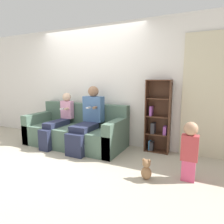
{
  "coord_description": "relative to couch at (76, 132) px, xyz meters",
  "views": [
    {
      "loc": [
        2.38,
        -2.85,
        1.4
      ],
      "look_at": [
        0.72,
        0.62,
        0.77
      ],
      "focal_mm": 32.0,
      "sensor_mm": 36.0,
      "label": 1
    }
  ],
  "objects": [
    {
      "name": "ground_plane",
      "position": [
        0.11,
        -0.57,
        -0.29
      ],
      "size": [
        14.0,
        14.0,
        0.0
      ],
      "primitive_type": "plane",
      "color": "#B2A893"
    },
    {
      "name": "curtain_panel",
      "position": [
        2.5,
        0.44,
        0.81
      ],
      "size": [
        0.85,
        0.04,
        2.2
      ],
      "color": "beige",
      "rests_on": "ground_plane"
    },
    {
      "name": "child_seated",
      "position": [
        -0.34,
        -0.14,
        0.27
      ],
      "size": [
        0.28,
        0.88,
        1.11
      ],
      "color": "#232842",
      "rests_on": "ground_plane"
    },
    {
      "name": "back_wall",
      "position": [
        0.11,
        0.49,
        0.98
      ],
      "size": [
        10.0,
        0.06,
        2.55
      ],
      "color": "silver",
      "rests_on": "ground_plane"
    },
    {
      "name": "toddler_standing",
      "position": [
        2.32,
        -0.59,
        0.16
      ],
      "size": [
        0.22,
        0.19,
        0.84
      ],
      "color": "#DB4C75",
      "rests_on": "ground_plane"
    },
    {
      "name": "adult_seated",
      "position": [
        0.37,
        -0.1,
        0.36
      ],
      "size": [
        0.42,
        0.86,
        1.27
      ],
      "color": "#232842",
      "rests_on": "ground_plane"
    },
    {
      "name": "couch",
      "position": [
        0.0,
        0.0,
        0.0
      ],
      "size": [
        2.12,
        0.93,
        0.87
      ],
      "color": "#4C6656",
      "rests_on": "ground_plane"
    },
    {
      "name": "teddy_bear",
      "position": [
        1.79,
        -0.82,
        -0.15
      ],
      "size": [
        0.15,
        0.12,
        0.3
      ],
      "color": "#936B47",
      "rests_on": "ground_plane"
    },
    {
      "name": "bookshelf",
      "position": [
        1.65,
        0.37,
        0.35
      ],
      "size": [
        0.46,
        0.23,
        1.4
      ],
      "color": "#4C2D1E",
      "rests_on": "ground_plane"
    }
  ]
}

